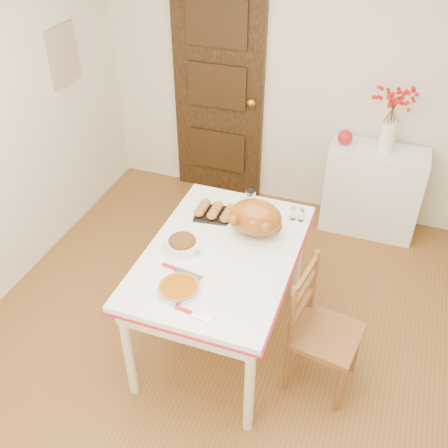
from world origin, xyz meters
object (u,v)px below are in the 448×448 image
at_px(chair_oak, 327,333).
at_px(pumpkin_pie, 179,287).
at_px(kitchen_table, 222,298).
at_px(sideboard, 372,191).
at_px(turkey_platter, 256,219).

relative_size(chair_oak, pumpkin_pie, 3.76).
bearing_deg(kitchen_table, sideboard, 64.71).
height_order(chair_oak, turkey_platter, turkey_platter).
distance_m(kitchen_table, pumpkin_pie, 0.61).
xyz_separation_m(kitchen_table, pumpkin_pie, (-0.11, -0.41, 0.43)).
distance_m(kitchen_table, chair_oak, 0.74).
xyz_separation_m(sideboard, turkey_platter, (-0.65, -1.45, 0.54)).
bearing_deg(chair_oak, turkey_platter, 68.05).
relative_size(sideboard, kitchen_table, 0.59).
height_order(sideboard, kitchen_table, kitchen_table).
xyz_separation_m(kitchen_table, turkey_platter, (0.15, 0.23, 0.54)).
height_order(turkey_platter, pumpkin_pie, turkey_platter).
bearing_deg(pumpkin_pie, kitchen_table, 74.92).
height_order(kitchen_table, turkey_platter, turkey_platter).
height_order(chair_oak, pumpkin_pie, chair_oak).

